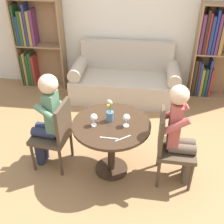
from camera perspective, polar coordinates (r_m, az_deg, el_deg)
ground_plane at (r=3.57m, az=-0.10°, el=-11.54°), size 16.00×16.00×0.00m
back_wall at (r=4.90m, az=3.48°, el=19.53°), size 5.20×0.05×2.70m
round_table at (r=3.20m, az=-0.11°, el=-4.53°), size 0.88×0.88×0.70m
couch at (r=4.87m, az=2.68°, el=6.36°), size 1.80×0.80×0.92m
bookshelf_left at (r=5.29m, az=-15.51°, el=13.03°), size 0.83×0.28×1.58m
bookshelf_right at (r=5.03m, az=19.69°, el=11.11°), size 0.83×0.28×1.58m
chair_left at (r=3.39m, az=-11.37°, el=-4.09°), size 0.47×0.47×0.90m
chair_right at (r=3.22m, az=11.78°, el=-6.53°), size 0.43×0.43×0.90m
person_left at (r=3.33m, az=-13.03°, el=-1.30°), size 0.44×0.37×1.24m
person_right at (r=3.12m, az=13.75°, el=-4.30°), size 0.42×0.35×1.24m
wine_glass_left at (r=3.04m, az=-3.71°, el=-1.16°), size 0.08×0.08×0.14m
wine_glass_right at (r=3.02m, az=2.96°, el=-1.21°), size 0.08×0.08×0.15m
flower_vase at (r=3.10m, az=-0.43°, el=-0.24°), size 0.08×0.08×0.27m
knife_left_setting at (r=2.91m, az=2.25°, el=-5.33°), size 0.16×0.13×0.00m
fork_left_setting at (r=2.91m, az=-0.62°, el=-5.29°), size 0.19×0.02×0.00m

